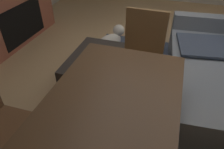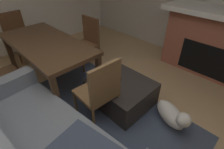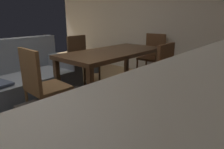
{
  "view_description": "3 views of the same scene",
  "coord_description": "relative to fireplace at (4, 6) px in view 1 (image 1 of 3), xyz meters",
  "views": [
    {
      "loc": [
        2.28,
        -0.01,
        1.67
      ],
      "look_at": [
        0.98,
        -0.42,
        0.64
      ],
      "focal_mm": 33.54,
      "sensor_mm": 36.0,
      "label": 1
    },
    {
      "loc": [
        -0.9,
        0.7,
        1.85
      ],
      "look_at": [
        0.23,
        -0.41,
        0.74
      ],
      "focal_mm": 27.34,
      "sensor_mm": 36.0,
      "label": 2
    },
    {
      "loc": [
        -0.76,
        -2.37,
        1.26
      ],
      "look_at": [
        0.99,
        -0.82,
        0.57
      ],
      "focal_mm": 31.26,
      "sensor_mm": 36.0,
      "label": 3
    }
  ],
  "objects": [
    {
      "name": "dining_table",
      "position": [
        1.85,
        2.25,
        0.08
      ],
      "size": [
        1.81,
        0.85,
        0.74
      ],
      "color": "#513823",
      "rests_on": "ground"
    },
    {
      "name": "small_dog",
      "position": [
        -0.15,
        1.67,
        -0.39
      ],
      "size": [
        0.55,
        0.41,
        0.33
      ],
      "color": "silver",
      "rests_on": "ground"
    },
    {
      "name": "floor",
      "position": [
        0.24,
        2.55,
        -0.58
      ],
      "size": [
        7.81,
        7.81,
        0.0
      ],
      "primitive_type": "plane",
      "color": "tan"
    },
    {
      "name": "dining_chair_west",
      "position": [
        0.56,
        2.25,
        -0.06
      ],
      "size": [
        0.46,
        0.46,
        0.93
      ],
      "color": "brown",
      "rests_on": "ground"
    },
    {
      "name": "fireplace",
      "position": [
        0.0,
        0.0,
        0.0
      ],
      "size": [
        1.94,
        0.76,
        1.15
      ],
      "color": "#9E5642",
      "rests_on": "ground"
    },
    {
      "name": "area_rug",
      "position": [
        0.61,
        2.42,
        -0.57
      ],
      "size": [
        2.6,
        2.0,
        0.01
      ],
      "primitive_type": "cube",
      "color": "#3D475B",
      "rests_on": "ground"
    },
    {
      "name": "ottoman_coffee_table",
      "position": [
        0.61,
        1.8,
        -0.39
      ],
      "size": [
        0.85,
        0.73,
        0.37
      ],
      "primitive_type": "cube",
      "color": "#2D2826",
      "rests_on": "ground"
    },
    {
      "name": "tv_remote",
      "position": [
        0.7,
        1.83,
        -0.19
      ],
      "size": [
        0.12,
        0.16,
        0.02
      ],
      "primitive_type": "cube",
      "rotation": [
        0.0,
        0.0,
        -0.52
      ],
      "color": "black",
      "rests_on": "ottoman_coffee_table"
    },
    {
      "name": "couch",
      "position": [
        0.49,
        3.11,
        -0.25
      ],
      "size": [
        2.12,
        1.06,
        0.95
      ],
      "color": "slate",
      "rests_on": "ground"
    }
  ]
}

